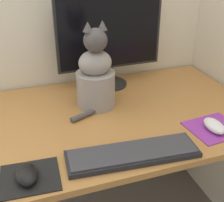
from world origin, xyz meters
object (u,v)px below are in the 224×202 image
(computer_mouse_left, at_px, (27,174))
(cat, at_px, (96,76))
(keyboard, at_px, (133,154))
(monitor, at_px, (110,36))
(computer_mouse_right, at_px, (214,126))

(computer_mouse_left, xyz_separation_m, cat, (0.33, 0.39, 0.12))
(keyboard, bearing_deg, monitor, 83.82)
(keyboard, height_order, computer_mouse_left, computer_mouse_left)
(computer_mouse_left, bearing_deg, computer_mouse_right, 3.62)
(computer_mouse_left, distance_m, computer_mouse_right, 0.70)
(computer_mouse_left, relative_size, computer_mouse_right, 0.99)
(monitor, bearing_deg, computer_mouse_left, -128.84)
(cat, bearing_deg, keyboard, -90.33)
(monitor, xyz_separation_m, keyboard, (-0.11, -0.57, -0.24))
(keyboard, xyz_separation_m, cat, (-0.01, 0.39, 0.13))
(monitor, relative_size, cat, 1.35)
(keyboard, xyz_separation_m, computer_mouse_right, (0.35, 0.04, 0.01))
(keyboard, distance_m, computer_mouse_right, 0.36)
(computer_mouse_right, bearing_deg, cat, 137.00)
(computer_mouse_left, height_order, cat, cat)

